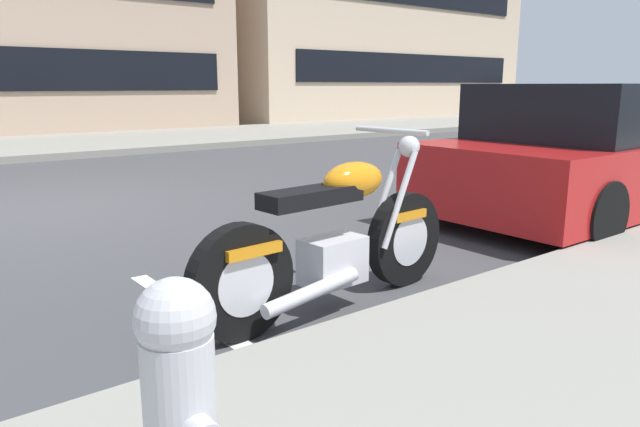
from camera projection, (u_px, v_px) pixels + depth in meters
ground_plane at (39, 211)px, 6.77m from camera, size 260.00×260.00×0.00m
sidewalk_far_curb at (373, 127)px, 19.54m from camera, size 120.00×5.00×0.14m
parking_stall_stripe at (206, 322)px, 3.58m from camera, size 0.12×2.20×0.01m
parked_motorcycle at (335, 242)px, 3.73m from camera, size 2.09×0.62×1.13m
parked_car_near_corner at (589, 154)px, 6.47m from camera, size 4.17×1.91×1.43m
fire_hydrant at (179, 388)px, 1.75m from camera, size 0.24×0.36×0.73m
townhouse_behind_pole at (32, 0)px, 19.13m from camera, size 9.47×9.93×8.24m
townhouse_corner_block at (344, 10)px, 26.30m from camera, size 13.87×8.86×9.42m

